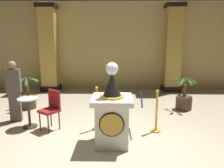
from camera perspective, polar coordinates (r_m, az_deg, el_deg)
ground_plane at (r=4.68m, az=-1.95°, el=-15.85°), size 12.54×12.54×0.00m
back_wall at (r=9.48m, az=-0.32°, el=9.82°), size 12.54×0.16×3.67m
pedestal_clock at (r=4.49m, az=-0.00°, el=-7.97°), size 0.82×0.82×1.72m
stanchion_near at (r=5.30m, az=11.49°, el=-8.47°), size 0.24×0.24×1.02m
stanchion_far at (r=5.33m, az=-3.97°, el=-7.92°), size 0.24×0.24×1.07m
velvet_rope at (r=5.14m, az=3.80°, el=-3.84°), size 0.80×0.77×0.22m
column_left at (r=9.52m, az=-16.07°, el=8.85°), size 0.78×0.78×3.52m
column_right at (r=9.40m, az=15.54°, el=8.84°), size 0.75×0.75×3.52m
potted_palm_left at (r=7.35m, az=-21.05°, el=-3.33°), size 0.70×0.65×1.08m
potted_palm_right at (r=7.14m, az=18.31°, el=-3.82°), size 0.66×0.68×1.08m
bystander_guest at (r=6.25m, az=-24.24°, el=-1.42°), size 0.40×0.29×1.61m
cafe_table at (r=5.77m, az=-20.94°, el=-6.12°), size 0.50×0.50×0.75m
cafe_chair_red at (r=5.47m, az=-15.55°, el=-5.64°), size 0.56×0.56×0.96m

